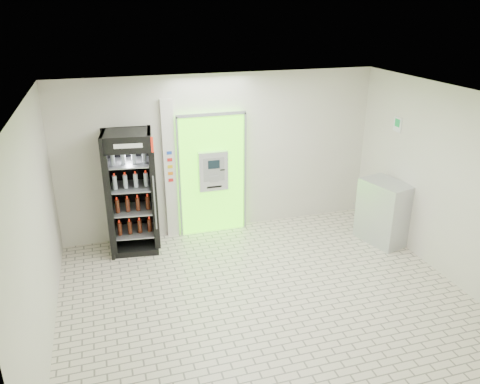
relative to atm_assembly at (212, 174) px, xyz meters
name	(u,v)px	position (x,y,z in m)	size (l,w,h in m)	color
ground	(264,296)	(0.20, -2.41, -1.17)	(6.00, 6.00, 0.00)	beige
room_shell	(267,183)	(0.20, -2.41, 0.67)	(6.00, 6.00, 6.00)	silver
atm_assembly	(212,174)	(0.00, 0.00, 0.00)	(1.30, 0.24, 2.33)	#58EE17
pillar	(170,170)	(-0.78, 0.04, 0.13)	(0.22, 0.11, 2.60)	silver
beverage_cooler	(131,194)	(-1.52, -0.27, -0.13)	(0.89, 0.83, 2.16)	black
steel_cabinet	(384,212)	(2.90, -1.34, -0.59)	(0.81, 1.00, 1.17)	#B8BBC1
exit_sign	(398,124)	(3.19, -1.01, 0.95)	(0.02, 0.22, 0.26)	white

